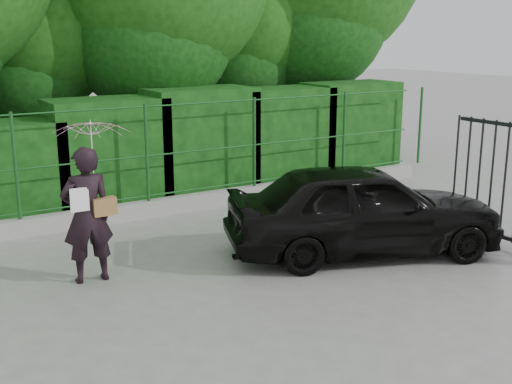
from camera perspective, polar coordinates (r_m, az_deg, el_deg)
ground at (r=8.19m, az=0.09°, el=-10.09°), size 80.00×80.00×0.00m
kerb at (r=11.98m, az=-11.24°, el=-1.73°), size 14.00×0.25×0.30m
fence at (r=11.82m, az=-10.48°, el=3.32°), size 14.13×0.06×1.80m
hedge at (r=12.74m, az=-12.54°, el=3.33°), size 14.20×1.20×2.29m
woman at (r=8.90m, az=-14.48°, el=1.25°), size 1.01×1.02×2.22m
car at (r=9.97m, az=9.49°, el=-1.46°), size 4.53×3.05×1.43m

